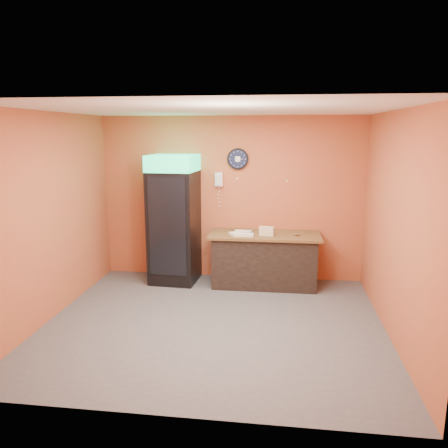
# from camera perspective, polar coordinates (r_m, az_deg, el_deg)

# --- Properties ---
(floor) EXTENTS (4.50, 4.50, 0.00)m
(floor) POSITION_cam_1_polar(r_m,az_deg,el_deg) (6.04, -1.31, -12.83)
(floor) COLOR #47474C
(floor) RESTS_ON ground
(back_wall) EXTENTS (4.50, 0.02, 2.80)m
(back_wall) POSITION_cam_1_polar(r_m,az_deg,el_deg) (7.55, 0.94, 3.34)
(back_wall) COLOR #BD4E35
(back_wall) RESTS_ON floor
(left_wall) EXTENTS (0.02, 4.00, 2.80)m
(left_wall) POSITION_cam_1_polar(r_m,az_deg,el_deg) (6.34, -21.92, 0.81)
(left_wall) COLOR #BD4E35
(left_wall) RESTS_ON floor
(right_wall) EXTENTS (0.02, 4.00, 2.80)m
(right_wall) POSITION_cam_1_polar(r_m,az_deg,el_deg) (5.71, 21.55, -0.31)
(right_wall) COLOR #BD4E35
(right_wall) RESTS_ON floor
(ceiling) EXTENTS (4.50, 4.00, 0.02)m
(ceiling) POSITION_cam_1_polar(r_m,az_deg,el_deg) (5.49, -1.45, 14.77)
(ceiling) COLOR white
(ceiling) RESTS_ON back_wall
(beverage_cooler) EXTENTS (0.80, 0.81, 2.16)m
(beverage_cooler) POSITION_cam_1_polar(r_m,az_deg,el_deg) (7.39, -6.57, 0.36)
(beverage_cooler) COLOR black
(beverage_cooler) RESTS_ON floor
(prep_counter) EXTENTS (1.69, 0.77, 0.84)m
(prep_counter) POSITION_cam_1_polar(r_m,az_deg,el_deg) (7.35, 5.30, -4.76)
(prep_counter) COLOR black
(prep_counter) RESTS_ON floor
(wall_clock) EXTENTS (0.36, 0.06, 0.36)m
(wall_clock) POSITION_cam_1_polar(r_m,az_deg,el_deg) (7.44, 1.82, 8.50)
(wall_clock) COLOR black
(wall_clock) RESTS_ON back_wall
(wall_phone) EXTENTS (0.13, 0.11, 0.23)m
(wall_phone) POSITION_cam_1_polar(r_m,az_deg,el_deg) (7.48, -0.68, 5.83)
(wall_phone) COLOR white
(wall_phone) RESTS_ON back_wall
(butcher_paper) EXTENTS (1.83, 0.85, 0.04)m
(butcher_paper) POSITION_cam_1_polar(r_m,az_deg,el_deg) (7.24, 5.37, -1.41)
(butcher_paper) COLOR brown
(butcher_paper) RESTS_ON prep_counter
(sub_roll_stack) EXTENTS (0.25, 0.12, 0.15)m
(sub_roll_stack) POSITION_cam_1_polar(r_m,az_deg,el_deg) (7.08, 5.58, -0.94)
(sub_roll_stack) COLOR beige
(sub_roll_stack) RESTS_ON butcher_paper
(wrapped_sandwich_left) EXTENTS (0.31, 0.24, 0.04)m
(wrapped_sandwich_left) POSITION_cam_1_polar(r_m,az_deg,el_deg) (7.16, 1.82, -1.18)
(wrapped_sandwich_left) COLOR silver
(wrapped_sandwich_left) RESTS_ON butcher_paper
(wrapped_sandwich_mid) EXTENTS (0.32, 0.13, 0.04)m
(wrapped_sandwich_mid) POSITION_cam_1_polar(r_m,az_deg,el_deg) (7.03, 2.59, -1.42)
(wrapped_sandwich_mid) COLOR silver
(wrapped_sandwich_mid) RESTS_ON butcher_paper
(wrapped_sandwich_right) EXTENTS (0.26, 0.11, 0.04)m
(wrapped_sandwich_right) POSITION_cam_1_polar(r_m,az_deg,el_deg) (7.29, 2.46, -0.97)
(wrapped_sandwich_right) COLOR silver
(wrapped_sandwich_right) RESTS_ON butcher_paper
(kitchen_tool) EXTENTS (0.05, 0.05, 0.05)m
(kitchen_tool) POSITION_cam_1_polar(r_m,az_deg,el_deg) (7.31, 3.75, -0.88)
(kitchen_tool) COLOR silver
(kitchen_tool) RESTS_ON butcher_paper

